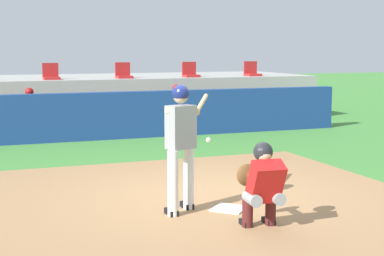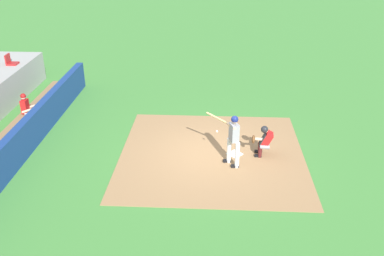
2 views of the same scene
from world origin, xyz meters
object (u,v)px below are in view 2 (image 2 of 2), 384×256
object	(u,v)px
home_plate	(235,154)
dugout_player_2	(28,108)
stadium_seat_5	(11,62)
catcher_crouched	(263,140)
batter_at_plate	(233,137)

from	to	relation	value
home_plate	dugout_player_2	distance (m)	8.44
home_plate	stadium_seat_5	size ratio (longest dim) A/B	0.92
catcher_crouched	dugout_player_2	xyz separation A→B (m)	(2.09, 9.11, 0.06)
batter_at_plate	catcher_crouched	xyz separation A→B (m)	(0.69, -1.08, -0.43)
dugout_player_2	batter_at_plate	bearing A→B (deg)	-109.12
dugout_player_2	stadium_seat_5	distance (m)	3.98
catcher_crouched	dugout_player_2	size ratio (longest dim) A/B	1.53
batter_at_plate	catcher_crouched	bearing A→B (deg)	-57.49
dugout_player_2	stadium_seat_5	size ratio (longest dim) A/B	2.71
home_plate	batter_at_plate	xyz separation A→B (m)	(-0.68, 0.12, 1.01)
catcher_crouched	dugout_player_2	world-z (taller)	dugout_player_2
dugout_player_2	home_plate	bearing A→B (deg)	-104.47
catcher_crouched	batter_at_plate	bearing A→B (deg)	122.51
catcher_crouched	dugout_player_2	bearing A→B (deg)	77.06
stadium_seat_5	home_plate	bearing A→B (deg)	-118.02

